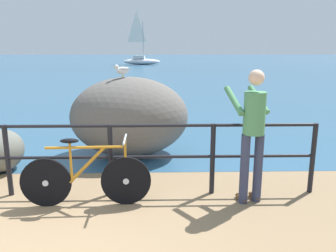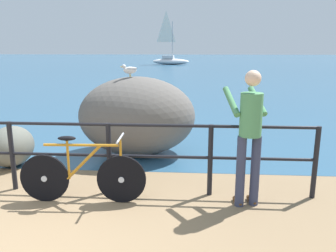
% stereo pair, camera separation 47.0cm
% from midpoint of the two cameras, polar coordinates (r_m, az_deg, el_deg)
% --- Properties ---
extents(ground_plane, '(120.00, 120.00, 0.10)m').
position_cam_midpoint_polar(ground_plane, '(22.95, -5.56, 7.73)').
color(ground_plane, '#846B4C').
extents(sea_surface, '(120.00, 90.00, 0.01)m').
position_cam_midpoint_polar(sea_surface, '(50.47, -3.35, 10.70)').
color(sea_surface, '#2D5675').
rests_on(sea_surface, ground_plane).
extents(promenade_railing, '(7.22, 0.07, 1.02)m').
position_cam_midpoint_polar(promenade_railing, '(5.06, -20.29, -4.06)').
color(promenade_railing, black).
rests_on(promenade_railing, ground_plane).
extents(bicycle, '(1.70, 0.48, 0.92)m').
position_cam_midpoint_polar(bicycle, '(4.69, -16.30, -8.28)').
color(bicycle, black).
rests_on(bicycle, ground_plane).
extents(person_at_railing, '(0.55, 0.67, 1.78)m').
position_cam_midpoint_polar(person_at_railing, '(4.53, 11.07, -0.76)').
color(person_at_railing, '#333851').
rests_on(person_at_railing, ground_plane).
extents(breakwater_boulder_main, '(2.24, 1.75, 1.51)m').
position_cam_midpoint_polar(breakwater_boulder_main, '(6.59, -8.49, 1.54)').
color(breakwater_boulder_main, '#605B56').
rests_on(breakwater_boulder_main, ground).
extents(breakwater_boulder_left, '(0.73, 0.91, 0.70)m').
position_cam_midpoint_polar(breakwater_boulder_left, '(6.52, -28.01, -3.67)').
color(breakwater_boulder_left, '#63655B').
rests_on(breakwater_boulder_left, ground).
extents(seagull, '(0.32, 0.24, 0.23)m').
position_cam_midpoint_polar(seagull, '(6.40, -9.74, 9.23)').
color(seagull, gold).
rests_on(seagull, breakwater_boulder_main).
extents(sailboat, '(4.55, 1.98, 6.16)m').
position_cam_midpoint_polar(sailboat, '(41.15, -4.81, 11.13)').
color(sailboat, white).
rests_on(sailboat, sea_surface).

